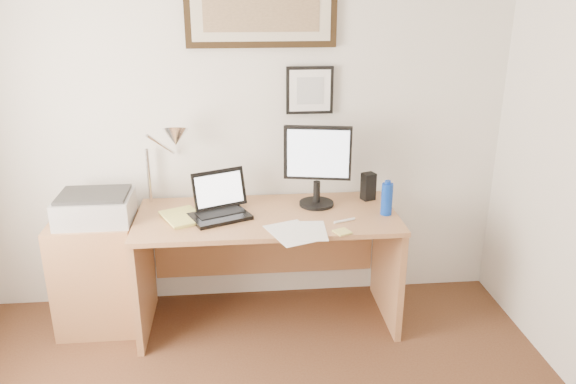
{
  "coord_description": "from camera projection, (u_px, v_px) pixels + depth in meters",
  "views": [
    {
      "loc": [
        -0.02,
        -1.56,
        2.07
      ],
      "look_at": [
        0.26,
        1.43,
        0.97
      ],
      "focal_mm": 35.0,
      "sensor_mm": 36.0,
      "label": 1
    }
  ],
  "objects": [
    {
      "name": "desk_lamp",
      "position": [
        173.0,
        140.0,
        3.42
      ],
      "size": [
        0.29,
        0.27,
        0.53
      ],
      "color": "silver",
      "rests_on": "desk"
    },
    {
      "name": "laptop",
      "position": [
        220.0,
        206.0,
        3.42
      ],
      "size": [
        0.41,
        0.42,
        0.26
      ],
      "color": "black",
      "rests_on": "desk"
    },
    {
      "name": "wall_back",
      "position": [
        239.0,
        122.0,
        3.61
      ],
      "size": [
        3.5,
        0.02,
        2.5
      ],
      "primitive_type": "cube",
      "color": "silver",
      "rests_on": "ground"
    },
    {
      "name": "paper_sheet_a",
      "position": [
        292.0,
        233.0,
        3.19
      ],
      "size": [
        0.33,
        0.39,
        0.0
      ],
      "primitive_type": "cube",
      "rotation": [
        0.0,
        0.0,
        0.36
      ],
      "color": "white",
      "rests_on": "desk"
    },
    {
      "name": "speaker",
      "position": [
        368.0,
        186.0,
        3.66
      ],
      "size": [
        0.1,
        0.09,
        0.18
      ],
      "primitive_type": "cube",
      "rotation": [
        0.0,
        0.0,
        0.36
      ],
      "color": "black",
      "rests_on": "desk"
    },
    {
      "name": "desk",
      "position": [
        267.0,
        243.0,
        3.61
      ],
      "size": [
        1.6,
        0.7,
        0.75
      ],
      "color": "#A06B43",
      "rests_on": "floor"
    },
    {
      "name": "lcd_monitor",
      "position": [
        317.0,
        162.0,
        3.49
      ],
      "size": [
        0.42,
        0.22,
        0.52
      ],
      "color": "black",
      "rests_on": "desk"
    },
    {
      "name": "printer",
      "position": [
        95.0,
        207.0,
        3.38
      ],
      "size": [
        0.44,
        0.34,
        0.18
      ],
      "color": "#AAAAAC",
      "rests_on": "side_cabinet"
    },
    {
      "name": "picture_small",
      "position": [
        310.0,
        90.0,
        3.55
      ],
      "size": [
        0.3,
        0.03,
        0.3
      ],
      "color": "black",
      "rests_on": "wall_back"
    },
    {
      "name": "side_cabinet",
      "position": [
        98.0,
        274.0,
        3.53
      ],
      "size": [
        0.5,
        0.4,
        0.73
      ],
      "primitive_type": "cube",
      "color": "#A06B43",
      "rests_on": "floor"
    },
    {
      "name": "water_bottle",
      "position": [
        387.0,
        199.0,
        3.42
      ],
      "size": [
        0.07,
        0.07,
        0.2
      ],
      "primitive_type": "cylinder",
      "color": "#0C36A7",
      "rests_on": "desk"
    },
    {
      "name": "paper_sheet_b",
      "position": [
        309.0,
        231.0,
        3.21
      ],
      "size": [
        0.21,
        0.29,
        0.0
      ],
      "primitive_type": "cube",
      "rotation": [
        0.0,
        0.0,
        -0.05
      ],
      "color": "white",
      "rests_on": "desk"
    },
    {
      "name": "bottle_cap",
      "position": [
        388.0,
        182.0,
        3.38
      ],
      "size": [
        0.04,
        0.04,
        0.02
      ],
      "primitive_type": "cylinder",
      "color": "#0C36A7",
      "rests_on": "water_bottle"
    },
    {
      "name": "marker_pen",
      "position": [
        344.0,
        221.0,
        3.34
      ],
      "size": [
        0.14,
        0.06,
        0.02
      ],
      "primitive_type": "cylinder",
      "rotation": [
        0.0,
        1.57,
        0.35
      ],
      "color": "white",
      "rests_on": "desk"
    },
    {
      "name": "book",
      "position": [
        166.0,
        221.0,
        3.33
      ],
      "size": [
        0.31,
        0.35,
        0.02
      ],
      "primitive_type": "imported",
      "rotation": [
        0.0,
        0.0,
        0.44
      ],
      "color": "#D6D465",
      "rests_on": "desk"
    },
    {
      "name": "sticky_pad",
      "position": [
        342.0,
        232.0,
        3.19
      ],
      "size": [
        0.11,
        0.11,
        0.01
      ],
      "primitive_type": "cube",
      "rotation": [
        0.0,
        0.0,
        0.42
      ],
      "color": "#DCCE68",
      "rests_on": "desk"
    },
    {
      "name": "picture_large",
      "position": [
        261.0,
        8.0,
        3.35
      ],
      "size": [
        0.92,
        0.04,
        0.47
      ],
      "color": "black",
      "rests_on": "wall_back"
    }
  ]
}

